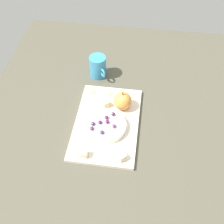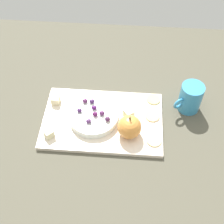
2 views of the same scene
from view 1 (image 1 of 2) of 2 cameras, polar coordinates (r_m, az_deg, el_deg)
name	(u,v)px [view 1 (image 1 of 2)]	position (r cm, az deg, el deg)	size (l,w,h in cm)	color
table	(108,120)	(116.14, -0.78, -1.68)	(130.03, 104.56, 3.25)	#4D4A3B
platter	(107,123)	(112.33, -1.05, -2.21)	(38.04, 24.47, 1.38)	silver
serving_dish	(106,126)	(109.10, -1.20, -2.78)	(15.68, 15.68, 2.36)	white
apple_whole	(122,101)	(114.18, 2.09, 2.21)	(7.27, 7.27, 7.27)	#E89241
apple_stem	(123,93)	(111.11, 2.15, 3.70)	(0.50, 0.50, 1.20)	brown
cheese_cube_0	(84,154)	(102.31, -5.61, -8.19)	(2.68, 2.68, 2.68)	beige
cheese_cube_1	(122,157)	(101.18, 1.92, -8.86)	(2.68, 2.68, 2.68)	beige
cheese_cube_2	(105,104)	(116.21, -1.33, 1.65)	(2.68, 2.68, 2.68)	beige
cracker_0	(129,94)	(121.88, 3.39, 3.65)	(4.56, 4.56, 0.40)	#E3C389
cracker_1	(91,90)	(123.58, -4.26, 4.39)	(4.56, 4.56, 0.40)	#D3C37A
cracker_2	(107,92)	(122.29, -0.98, 3.95)	(4.56, 4.56, 0.40)	#E4B881
grape_0	(114,126)	(106.66, 0.42, -2.81)	(1.64, 1.48, 1.37)	#542F60
grape_1	(93,124)	(107.58, -3.80, -2.30)	(1.64, 1.48, 1.46)	#49275D
grape_2	(107,122)	(107.92, -0.95, -1.92)	(1.64, 1.48, 1.47)	#581A4F
grape_3	(102,132)	(105.04, -2.01, -4.04)	(1.64, 1.48, 1.33)	#472759
grape_4	(100,122)	(107.91, -2.37, -2.04)	(1.64, 1.48, 1.33)	#4C1759
grape_5	(113,114)	(110.26, 0.23, -0.39)	(1.64, 1.48, 1.55)	#4A244A
grape_6	(92,128)	(106.27, -4.03, -3.25)	(1.64, 1.48, 1.40)	#572853
grape_7	(106,117)	(109.32, -1.29, -1.04)	(1.64, 1.48, 1.45)	#532553
cup	(98,67)	(129.26, -2.80, 8.97)	(9.45, 8.01, 9.98)	#368CBD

